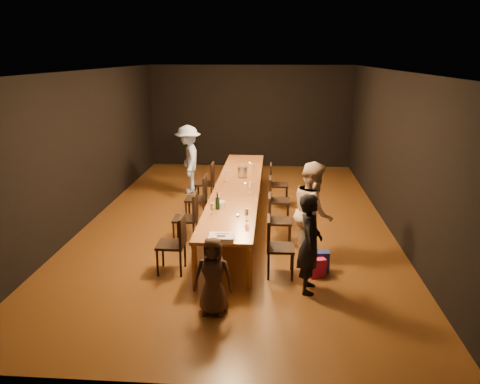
# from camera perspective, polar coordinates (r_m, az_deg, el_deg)

# --- Properties ---
(ground) EXTENTS (10.00, 10.00, 0.00)m
(ground) POSITION_cam_1_polar(r_m,az_deg,el_deg) (9.64, -0.31, -3.52)
(ground) COLOR #4F2E13
(ground) RESTS_ON ground
(room_shell) EXTENTS (6.04, 10.04, 3.02)m
(room_shell) POSITION_cam_1_polar(r_m,az_deg,el_deg) (9.14, -0.33, 8.81)
(room_shell) COLOR black
(room_shell) RESTS_ON ground
(table) EXTENTS (0.90, 6.00, 0.75)m
(table) POSITION_cam_1_polar(r_m,az_deg,el_deg) (9.42, -0.32, 0.49)
(table) COLOR brown
(table) RESTS_ON ground
(chair_right_0) EXTENTS (0.42, 0.42, 0.93)m
(chair_right_0) POSITION_cam_1_polar(r_m,az_deg,el_deg) (7.21, 4.98, -6.70)
(chair_right_0) COLOR black
(chair_right_0) RESTS_ON ground
(chair_right_1) EXTENTS (0.42, 0.42, 0.93)m
(chair_right_1) POSITION_cam_1_polar(r_m,az_deg,el_deg) (8.33, 4.89, -3.46)
(chair_right_1) COLOR black
(chair_right_1) RESTS_ON ground
(chair_right_2) EXTENTS (0.42, 0.42, 0.93)m
(chair_right_2) POSITION_cam_1_polar(r_m,az_deg,el_deg) (9.46, 4.82, -0.99)
(chair_right_2) COLOR black
(chair_right_2) RESTS_ON ground
(chair_right_3) EXTENTS (0.42, 0.42, 0.93)m
(chair_right_3) POSITION_cam_1_polar(r_m,az_deg,el_deg) (10.61, 4.77, 0.94)
(chair_right_3) COLOR black
(chair_right_3) RESTS_ON ground
(chair_left_0) EXTENTS (0.42, 0.42, 0.93)m
(chair_left_0) POSITION_cam_1_polar(r_m,az_deg,el_deg) (7.37, -8.43, -6.28)
(chair_left_0) COLOR black
(chair_left_0) RESTS_ON ground
(chair_left_1) EXTENTS (0.42, 0.42, 0.93)m
(chair_left_1) POSITION_cam_1_polar(r_m,az_deg,el_deg) (8.47, -6.70, -3.16)
(chair_left_1) COLOR black
(chair_left_1) RESTS_ON ground
(chair_left_2) EXTENTS (0.42, 0.42, 0.93)m
(chair_left_2) POSITION_cam_1_polar(r_m,az_deg,el_deg) (9.59, -5.39, -0.77)
(chair_left_2) COLOR black
(chair_left_2) RESTS_ON ground
(chair_left_3) EXTENTS (0.42, 0.42, 0.93)m
(chair_left_3) POSITION_cam_1_polar(r_m,az_deg,el_deg) (10.73, -4.35, 1.12)
(chair_left_3) COLOR black
(chair_left_3) RESTS_ON ground
(woman_birthday) EXTENTS (0.38, 0.55, 1.46)m
(woman_birthday) POSITION_cam_1_polar(r_m,az_deg,el_deg) (6.70, 8.50, -6.24)
(woman_birthday) COLOR black
(woman_birthday) RESTS_ON ground
(woman_tan) EXTENTS (0.65, 0.82, 1.66)m
(woman_tan) POSITION_cam_1_polar(r_m,az_deg,el_deg) (7.70, 8.88, -2.40)
(woman_tan) COLOR beige
(woman_tan) RESTS_ON ground
(man_blue) EXTENTS (0.86, 1.19, 1.66)m
(man_blue) POSITION_cam_1_polar(r_m,az_deg,el_deg) (11.49, -6.33, 3.98)
(man_blue) COLOR #9CB6F2
(man_blue) RESTS_ON ground
(child) EXTENTS (0.52, 0.35, 1.05)m
(child) POSITION_cam_1_polar(r_m,az_deg,el_deg) (6.17, -3.31, -10.18)
(child) COLOR #3F2C23
(child) RESTS_ON ground
(gift_bag_red) EXTENTS (0.28, 0.20, 0.29)m
(gift_bag_red) POSITION_cam_1_polar(r_m,az_deg,el_deg) (7.36, 9.39, -9.10)
(gift_bag_red) COLOR #E02167
(gift_bag_red) RESTS_ON ground
(gift_bag_blue) EXTENTS (0.28, 0.19, 0.33)m
(gift_bag_blue) POSITION_cam_1_polar(r_m,az_deg,el_deg) (7.53, 9.76, -8.31)
(gift_bag_blue) COLOR #24359D
(gift_bag_blue) RESTS_ON ground
(birthday_cake) EXTENTS (0.37, 0.30, 0.08)m
(birthday_cake) POSITION_cam_1_polar(r_m,az_deg,el_deg) (6.66, -2.28, -5.62)
(birthday_cake) COLOR white
(birthday_cake) RESTS_ON table
(plate_stack) EXTENTS (0.20, 0.20, 0.10)m
(plate_stack) POSITION_cam_1_polar(r_m,az_deg,el_deg) (8.10, -2.42, -1.49)
(plate_stack) COLOR white
(plate_stack) RESTS_ON table
(champagne_bottle) EXTENTS (0.09, 0.09, 0.31)m
(champagne_bottle) POSITION_cam_1_polar(r_m,az_deg,el_deg) (7.94, -2.75, -1.04)
(champagne_bottle) COLOR black
(champagne_bottle) RESTS_ON table
(ice_bucket) EXTENTS (0.25, 0.25, 0.22)m
(ice_bucket) POSITION_cam_1_polar(r_m,az_deg,el_deg) (10.08, 0.30, 2.48)
(ice_bucket) COLOR silver
(ice_bucket) RESTS_ON table
(wineglass_0) EXTENTS (0.06, 0.06, 0.21)m
(wineglass_0) POSITION_cam_1_polar(r_m,az_deg,el_deg) (7.67, -3.39, -2.11)
(wineglass_0) COLOR beige
(wineglass_0) RESTS_ON table
(wineglass_1) EXTENTS (0.06, 0.06, 0.21)m
(wineglass_1) POSITION_cam_1_polar(r_m,az_deg,el_deg) (7.40, 0.80, -2.78)
(wineglass_1) COLOR beige
(wineglass_1) RESTS_ON table
(wineglass_2) EXTENTS (0.06, 0.06, 0.21)m
(wineglass_2) POSITION_cam_1_polar(r_m,az_deg,el_deg) (8.21, -2.67, -0.85)
(wineglass_2) COLOR silver
(wineglass_2) RESTS_ON table
(wineglass_3) EXTENTS (0.06, 0.06, 0.21)m
(wineglass_3) POSITION_cam_1_polar(r_m,az_deg,el_deg) (8.92, 1.28, 0.57)
(wineglass_3) COLOR beige
(wineglass_3) RESTS_ON table
(wineglass_4) EXTENTS (0.06, 0.06, 0.21)m
(wineglass_4) POSITION_cam_1_polar(r_m,az_deg,el_deg) (9.80, -1.66, 2.03)
(wineglass_4) COLOR silver
(wineglass_4) RESTS_ON table
(wineglass_5) EXTENTS (0.06, 0.06, 0.21)m
(wineglass_5) POSITION_cam_1_polar(r_m,az_deg,el_deg) (10.45, 1.52, 2.95)
(wineglass_5) COLOR silver
(wineglass_5) RESTS_ON table
(tealight_near) EXTENTS (0.05, 0.05, 0.03)m
(tealight_near) POSITION_cam_1_polar(r_m,az_deg,el_deg) (7.63, -0.28, -2.90)
(tealight_near) COLOR #B2B7B2
(tealight_near) RESTS_ON table
(tealight_mid) EXTENTS (0.05, 0.05, 0.03)m
(tealight_mid) POSITION_cam_1_polar(r_m,az_deg,el_deg) (9.47, 0.62, 0.98)
(tealight_mid) COLOR #B2B7B2
(tealight_mid) RESTS_ON table
(tealight_far) EXTENTS (0.05, 0.05, 0.03)m
(tealight_far) POSITION_cam_1_polar(r_m,az_deg,el_deg) (11.28, 1.21, 3.50)
(tealight_far) COLOR #B2B7B2
(tealight_far) RESTS_ON table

